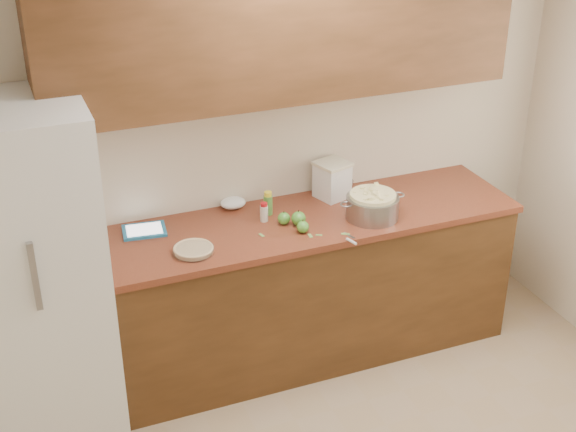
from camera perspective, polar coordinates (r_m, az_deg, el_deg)
name	(u,v)px	position (r m, az deg, el deg)	size (l,w,h in m)	color
room_shell	(436,294)	(3.21, 10.47, -5.49)	(3.60, 3.60, 3.60)	tan
counter_run	(293,289)	(4.77, 0.39, -5.20)	(2.64, 0.68, 0.92)	#583418
upper_cabinets	(283,33)	(4.31, -0.34, 12.88)	(2.60, 0.34, 0.70)	brown
fridge	(32,275)	(4.25, -17.72, -4.04)	(0.70, 0.70, 1.80)	white
pie	(193,250)	(4.23, -6.74, -2.40)	(0.22, 0.22, 0.04)	silver
colander	(372,206)	(4.56, 6.02, 0.72)	(0.40, 0.30, 0.15)	gray
flour_canister	(332,180)	(4.77, 3.16, 2.60)	(0.23, 0.23, 0.22)	white
tablet	(144,231)	(4.48, -10.19, -1.02)	(0.26, 0.21, 0.02)	teal
paring_knife	(351,240)	(4.33, 4.51, -1.74)	(0.06, 0.16, 0.01)	gray
lemon_bottle	(268,204)	(4.58, -1.43, 0.89)	(0.05, 0.05, 0.14)	#4C8C38
cinnamon_shaker	(264,212)	(4.51, -1.72, 0.27)	(0.05, 0.05, 0.11)	beige
vanilla_bottle	(268,206)	(4.59, -1.44, 0.70)	(0.03, 0.03, 0.10)	black
mixing_bowl	(338,185)	(4.88, 3.54, 2.21)	(0.19, 0.19, 0.07)	silver
paper_towel	(233,203)	(4.68, -3.93, 0.94)	(0.15, 0.12, 0.06)	white
apple_left	(284,218)	(4.48, -0.29, -0.17)	(0.07, 0.07, 0.08)	#4C9530
apple_center	(299,218)	(4.47, 0.75, -0.17)	(0.08, 0.08, 0.09)	#4C9530
apple_front	(303,227)	(4.39, 1.06, -0.78)	(0.07, 0.07, 0.08)	#4C9530
peel_a	(262,235)	(4.38, -1.90, -1.37)	(0.04, 0.02, 0.00)	#79A550
peel_b	(310,236)	(4.37, 1.59, -1.41)	(0.04, 0.02, 0.00)	#79A550
peel_c	(319,235)	(4.38, 2.22, -1.36)	(0.04, 0.01, 0.00)	#79A550
peel_d	(345,234)	(4.40, 4.11, -1.28)	(0.05, 0.02, 0.00)	#79A550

